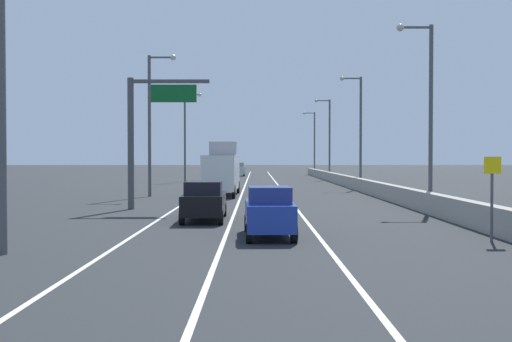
# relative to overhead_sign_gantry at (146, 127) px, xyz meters

# --- Properties ---
(ground_plane) EXTENTS (320.00, 320.00, 0.00)m
(ground_plane) POSITION_rel_overhead_sign_gantry_xyz_m (7.26, 33.94, -4.73)
(ground_plane) COLOR #26282B
(lane_stripe_left) EXTENTS (0.16, 130.00, 0.00)m
(lane_stripe_left) POSITION_rel_overhead_sign_gantry_xyz_m (1.76, 24.94, -4.73)
(lane_stripe_left) COLOR silver
(lane_stripe_left) RESTS_ON ground_plane
(lane_stripe_center) EXTENTS (0.16, 130.00, 0.00)m
(lane_stripe_center) POSITION_rel_overhead_sign_gantry_xyz_m (5.26, 24.94, -4.73)
(lane_stripe_center) COLOR silver
(lane_stripe_center) RESTS_ON ground_plane
(lane_stripe_right) EXTENTS (0.16, 130.00, 0.00)m
(lane_stripe_right) POSITION_rel_overhead_sign_gantry_xyz_m (8.76, 24.94, -4.73)
(lane_stripe_right) COLOR silver
(lane_stripe_right) RESTS_ON ground_plane
(jersey_barrier_right) EXTENTS (0.60, 120.00, 1.10)m
(jersey_barrier_right) POSITION_rel_overhead_sign_gantry_xyz_m (15.63, 9.94, -4.18)
(jersey_barrier_right) COLOR #9E998E
(jersey_barrier_right) RESTS_ON ground_plane
(overhead_sign_gantry) EXTENTS (4.68, 0.36, 7.50)m
(overhead_sign_gantry) POSITION_rel_overhead_sign_gantry_xyz_m (0.00, 0.00, 0.00)
(overhead_sign_gantry) COLOR #47474C
(overhead_sign_gantry) RESTS_ON ground_plane
(speed_advisory_sign) EXTENTS (0.60, 0.11, 3.00)m
(speed_advisory_sign) POSITION_rel_overhead_sign_gantry_xyz_m (14.73, -13.26, -2.96)
(speed_advisory_sign) COLOR #4C4C51
(speed_advisory_sign) RESTS_ON ground_plane
(lamp_post_right_second) EXTENTS (2.14, 0.44, 10.72)m
(lamp_post_right_second) POSITION_rel_overhead_sign_gantry_xyz_m (16.33, 0.69, 1.39)
(lamp_post_right_second) COLOR #4C4C51
(lamp_post_right_second) RESTS_ON ground_plane
(lamp_post_right_third) EXTENTS (2.14, 0.44, 10.72)m
(lamp_post_right_third) POSITION_rel_overhead_sign_gantry_xyz_m (16.19, 23.42, 1.39)
(lamp_post_right_third) COLOR #4C4C51
(lamp_post_right_third) RESTS_ON ground_plane
(lamp_post_right_fourth) EXTENTS (2.14, 0.44, 10.72)m
(lamp_post_right_fourth) POSITION_rel_overhead_sign_gantry_xyz_m (15.97, 46.15, 1.39)
(lamp_post_right_fourth) COLOR #4C4C51
(lamp_post_right_fourth) RESTS_ON ground_plane
(lamp_post_right_fifth) EXTENTS (2.14, 0.44, 10.72)m
(lamp_post_right_fifth) POSITION_rel_overhead_sign_gantry_xyz_m (16.16, 68.87, 1.39)
(lamp_post_right_fifth) COLOR #4C4C51
(lamp_post_right_fifth) RESTS_ON ground_plane
(lamp_post_left_near) EXTENTS (2.14, 0.44, 10.72)m
(lamp_post_left_near) POSITION_rel_overhead_sign_gantry_xyz_m (-1.10, -16.04, 1.39)
(lamp_post_left_near) COLOR #4C4C51
(lamp_post_left_near) RESTS_ON ground_plane
(lamp_post_left_mid) EXTENTS (2.14, 0.44, 10.72)m
(lamp_post_left_mid) POSITION_rel_overhead_sign_gantry_xyz_m (-1.40, 11.24, 1.39)
(lamp_post_left_mid) COLOR #4C4C51
(lamp_post_left_mid) RESTS_ON ground_plane
(lamp_post_left_far) EXTENTS (2.14, 0.44, 10.72)m
(lamp_post_left_far) POSITION_rel_overhead_sign_gantry_xyz_m (-1.93, 38.51, 1.39)
(lamp_post_left_far) COLOR #4C4C51
(lamp_post_left_far) RESTS_ON ground_plane
(car_silver_0) EXTENTS (2.06, 4.62, 2.13)m
(car_silver_0) POSITION_rel_overhead_sign_gantry_xyz_m (3.65, 61.06, -3.67)
(car_silver_0) COLOR #B7B7BC
(car_silver_0) RESTS_ON ground_plane
(car_blue_1) EXTENTS (1.92, 4.26, 1.90)m
(car_blue_1) POSITION_rel_overhead_sign_gantry_xyz_m (6.90, -12.04, -3.78)
(car_blue_1) COLOR #1E389E
(car_blue_1) RESTS_ON ground_plane
(car_yellow_2) EXTENTS (1.91, 4.17, 2.00)m
(car_yellow_2) POSITION_rel_overhead_sign_gantry_xyz_m (3.79, 23.49, -3.73)
(car_yellow_2) COLOR gold
(car_yellow_2) RESTS_ON ground_plane
(car_black_3) EXTENTS (1.99, 4.81, 1.87)m
(car_black_3) POSITION_rel_overhead_sign_gantry_xyz_m (3.98, -6.15, -3.79)
(car_black_3) COLOR black
(car_black_3) RESTS_ON ground_plane
(box_truck) EXTENTS (2.60, 8.19, 4.21)m
(box_truck) POSITION_rel_overhead_sign_gantry_xyz_m (3.75, 12.43, -2.80)
(box_truck) COLOR silver
(box_truck) RESTS_ON ground_plane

